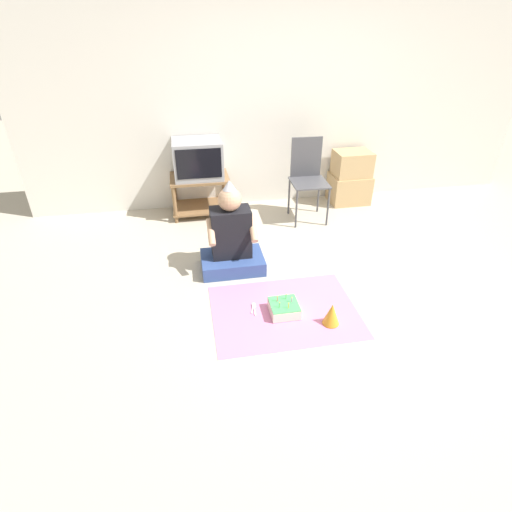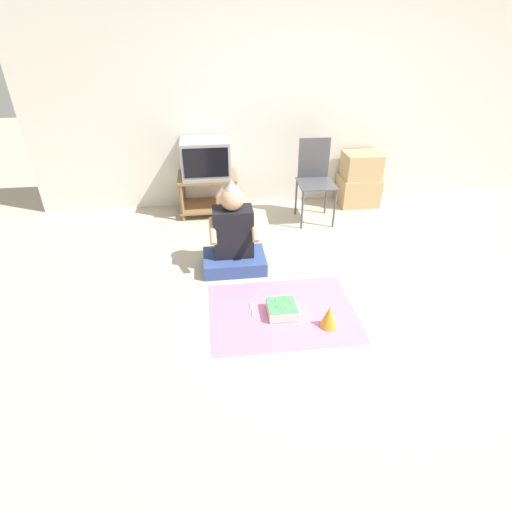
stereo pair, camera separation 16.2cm
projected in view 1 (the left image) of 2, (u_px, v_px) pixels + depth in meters
The scene contains 12 objects.
ground_plane at pixel (340, 296), 3.60m from camera, with size 16.00×16.00×0.00m, color #BCB29E.
wall_back at pixel (285, 101), 4.84m from camera, with size 6.40×0.06×2.55m.
tv_stand at pixel (200, 192), 4.95m from camera, with size 0.70×0.50×0.49m.
tv at pixel (198, 159), 4.73m from camera, with size 0.57×0.48×0.44m.
folding_chair at pixel (308, 174), 4.74m from camera, with size 0.43×0.44×0.96m.
cardboard_box_stack at pixel (350, 178), 5.25m from camera, with size 0.50×0.40×0.68m.
person_seated at pixel (231, 240), 3.86m from camera, with size 0.61×0.43×0.91m.
party_cloth at pixel (284, 311), 3.42m from camera, with size 1.24×0.93×0.01m.
birthday_cake at pixel (284, 308), 3.37m from camera, with size 0.24×0.24×0.15m.
party_hat_blue at pixel (332, 314), 3.23m from camera, with size 0.14×0.14×0.19m.
plastic_spoon_near at pixel (253, 306), 3.47m from camera, with size 0.06×0.14×0.01m.
plastic_spoon_far at pixel (254, 307), 3.45m from camera, with size 0.04×0.15×0.01m.
Camera 1 is at (-1.26, -2.70, 2.19)m, focal length 28.00 mm.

